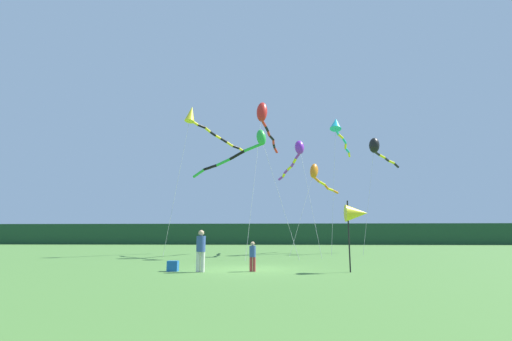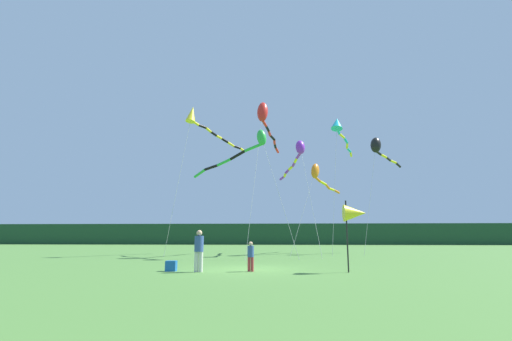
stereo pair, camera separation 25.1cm
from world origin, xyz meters
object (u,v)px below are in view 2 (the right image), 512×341
Objects in this scene: kite_orange at (318,174)px; kite_cyan at (339,128)px; kite_black at (377,147)px; kite_yellow at (199,120)px; person_child at (251,255)px; kite_red at (264,117)px; person_adult at (199,248)px; kite_green at (247,147)px; cooler_box at (171,266)px; banner_flag_pole at (355,214)px; kite_purple at (297,153)px.

kite_cyan is at bearing 16.57° from kite_orange.
kite_black is 15.33m from kite_yellow.
person_child is 15.11m from kite_red.
kite_green is at bearing 83.89° from person_adult.
kite_green is 0.89× the size of kite_black.
person_child is at bearing 1.45° from cooler_box.
kite_cyan is at bearing 37.10° from kite_green.
kite_orange is (-1.98, -0.59, -4.11)m from kite_cyan.
kite_cyan is (6.25, 3.73, 0.17)m from kite_red.
kite_black reaches higher than kite_orange.
kite_yellow is (-1.85, 12.46, 10.30)m from cooler_box.
kite_yellow is at bearing 126.92° from banner_flag_pole.
kite_purple reaches higher than banner_flag_pole.
kite_cyan is at bearing 61.61° from person_adult.
kite_red reaches higher than kite_purple.
kite_green reaches higher than kite_orange.
person_child is at bearing -121.41° from kite_black.
person_adult is 17.29m from kite_orange.
kite_red is (0.13, 11.56, 9.72)m from person_child.
kite_cyan reaches higher than banner_flag_pole.
kite_red is (-4.13, 11.68, 8.06)m from banner_flag_pole.
person_adult is 6.49m from banner_flag_pole.
kite_green reaches higher than person_child.
kite_purple is (4.76, 13.25, 6.90)m from person_adult.
person_adult is 2.13m from person_child.
cooler_box is 7.82m from banner_flag_pole.
cooler_box is 0.06× the size of kite_orange.
kite_black is (9.71, 15.90, 8.29)m from person_child.
kite_red is (3.41, 11.65, 10.18)m from cooler_box.
banner_flag_pole is 17.60m from kite_cyan.
kite_black reaches higher than person_adult.
person_adult is at bearing -113.27° from kite_orange.
kite_purple is (3.68, 3.19, 0.20)m from kite_green.
kite_red is 7.28m from kite_cyan.
kite_green is at bearing 118.15° from banner_flag_pole.
kite_purple is (2.54, 1.34, -2.56)m from kite_red.
banner_flag_pole is at bearing -0.28° from cooler_box.
person_child is 14.99m from kite_purple.
kite_cyan is 1.30× the size of kite_green.
banner_flag_pole is at bearing -83.07° from kite_purple.
banner_flag_pole is 0.39× the size of kite_orange.
kite_orange is at bearing 66.73° from person_adult.
kite_red is at bearing 58.48° from kite_green.
kite_orange is at bearing 42.76° from kite_green.
kite_purple is at bearing 3.87° from kite_yellow.
kite_green is (-1.00, 9.72, 6.96)m from person_child.
kite_cyan is 3.74m from kite_black.
person_adult reaches higher than cooler_box.
kite_cyan reaches higher than kite_orange.
kite_red is 3.51m from kite_green.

